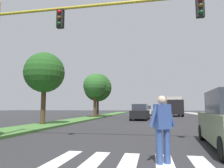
# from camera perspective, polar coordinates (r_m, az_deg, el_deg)

# --- Properties ---
(ground_plane) EXTENTS (140.00, 140.00, 0.00)m
(ground_plane) POSITION_cam_1_polar(r_m,az_deg,el_deg) (28.69, 11.45, -9.15)
(ground_plane) COLOR #2D2D30
(crosswalk) EXTENTS (5.85, 2.20, 0.01)m
(crosswalk) POSITION_cam_1_polar(r_m,az_deg,el_deg) (5.55, 14.46, -20.75)
(crosswalk) COLOR silver
(crosswalk) RESTS_ON ground_plane
(median_strip) EXTENTS (2.64, 64.00, 0.15)m
(median_strip) POSITION_cam_1_polar(r_m,az_deg,el_deg) (27.79, -5.52, -9.18)
(median_strip) COLOR #477A38
(median_strip) RESTS_ON ground_plane
(tree_mid) EXTENTS (3.09, 3.09, 5.48)m
(tree_mid) POSITION_cam_1_polar(r_m,az_deg,el_deg) (16.80, -18.15, 2.95)
(tree_mid) COLOR #4C3823
(tree_mid) RESTS_ON median_strip
(tree_far) EXTENTS (3.13, 3.13, 5.73)m
(tree_far) POSITION_cam_1_polar(r_m,az_deg,el_deg) (27.58, -4.72, -0.45)
(tree_far) COLOR #4C3823
(tree_far) RESTS_ON median_strip
(tree_distant) EXTENTS (4.26, 4.26, 6.41)m
(tree_distant) POSITION_cam_1_polar(r_m,az_deg,el_deg) (31.82, -3.95, -1.02)
(tree_distant) COLOR #4C3823
(tree_distant) RESTS_ON median_strip
(traffic_light_gantry) EXTENTS (10.17, 0.30, 6.00)m
(traffic_light_gantry) POSITION_cam_1_polar(r_m,az_deg,el_deg) (9.09, -13.92, 13.10)
(traffic_light_gantry) COLOR gold
(traffic_light_gantry) RESTS_ON median_strip
(pedestrian_performer) EXTENTS (0.70, 0.44, 1.69)m
(pedestrian_performer) POSITION_cam_1_polar(r_m,az_deg,el_deg) (5.46, 13.80, -11.11)
(pedestrian_performer) COLOR #334C8C
(pedestrian_performer) RESTS_ON ground_plane
(sedan_midblock) EXTENTS (2.09, 4.51, 1.76)m
(sedan_midblock) POSITION_cam_1_polar(r_m,az_deg,el_deg) (23.59, 7.80, -7.84)
(sedan_midblock) COLOR black
(sedan_midblock) RESTS_ON ground_plane
(sedan_distant) EXTENTS (1.97, 4.12, 1.73)m
(sedan_distant) POSITION_cam_1_polar(r_m,az_deg,el_deg) (38.15, 9.44, -7.30)
(sedan_distant) COLOR silver
(sedan_distant) RESTS_ON ground_plane
(truck_box_delivery) EXTENTS (2.40, 6.20, 3.10)m
(truck_box_delivery) POSITION_cam_1_polar(r_m,az_deg,el_deg) (35.10, 16.61, -5.83)
(truck_box_delivery) COLOR black
(truck_box_delivery) RESTS_ON ground_plane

